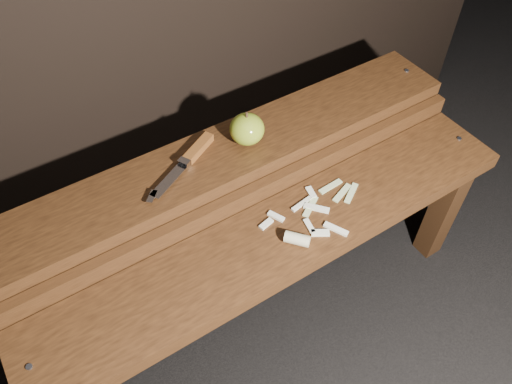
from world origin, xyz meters
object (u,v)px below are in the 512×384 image
bench_front_tier (284,253)px  apple (247,129)px  bench_rear_tier (233,174)px  knife (191,156)px

bench_front_tier → apple: apple is taller
bench_front_tier → bench_rear_tier: 0.23m
bench_rear_tier → knife: knife is taller
bench_rear_tier → knife: (-0.09, 0.02, 0.10)m
bench_front_tier → knife: knife is taller
bench_rear_tier → knife: size_ratio=5.51×
bench_rear_tier → apple: bearing=5.4°
apple → knife: bearing=173.2°
apple → knife: (-0.14, 0.02, -0.03)m
bench_front_tier → knife: 0.31m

